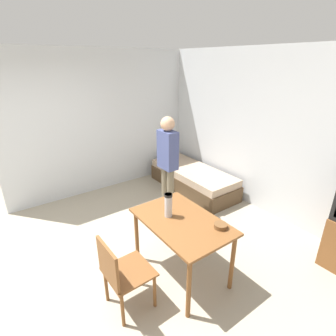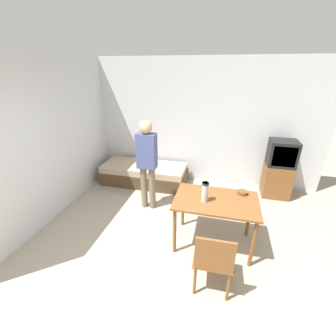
{
  "view_description": "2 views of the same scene",
  "coord_description": "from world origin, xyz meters",
  "px_view_note": "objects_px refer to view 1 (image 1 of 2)",
  "views": [
    {
      "loc": [
        2.6,
        -0.51,
        2.48
      ],
      "look_at": [
        -0.4,
        1.64,
        0.96
      ],
      "focal_mm": 28.0,
      "sensor_mm": 36.0,
      "label": 1
    },
    {
      "loc": [
        0.61,
        -1.67,
        2.48
      ],
      "look_at": [
        -0.24,
        1.69,
        0.92
      ],
      "focal_mm": 24.0,
      "sensor_mm": 36.0,
      "label": 2
    }
  ],
  "objects_px": {
    "mate_bowl": "(221,226)",
    "dining_table": "(182,227)",
    "person_standing": "(168,159)",
    "thermos_flask": "(168,204)",
    "daybed": "(193,179)",
    "wooden_chair": "(120,272)"
  },
  "relations": [
    {
      "from": "person_standing",
      "to": "thermos_flask",
      "type": "relative_size",
      "value": 5.77
    },
    {
      "from": "dining_table",
      "to": "thermos_flask",
      "type": "bearing_deg",
      "value": -154.8
    },
    {
      "from": "daybed",
      "to": "person_standing",
      "type": "height_order",
      "value": "person_standing"
    },
    {
      "from": "dining_table",
      "to": "thermos_flask",
      "type": "relative_size",
      "value": 4.01
    },
    {
      "from": "mate_bowl",
      "to": "person_standing",
      "type": "bearing_deg",
      "value": 164.58
    },
    {
      "from": "dining_table",
      "to": "wooden_chair",
      "type": "height_order",
      "value": "wooden_chair"
    },
    {
      "from": "wooden_chair",
      "to": "person_standing",
      "type": "xyz_separation_m",
      "value": [
        -1.3,
        1.52,
        0.48
      ]
    },
    {
      "from": "person_standing",
      "to": "thermos_flask",
      "type": "height_order",
      "value": "person_standing"
    },
    {
      "from": "daybed",
      "to": "dining_table",
      "type": "distance_m",
      "value": 2.39
    },
    {
      "from": "daybed",
      "to": "wooden_chair",
      "type": "bearing_deg",
      "value": -55.01
    },
    {
      "from": "wooden_chair",
      "to": "mate_bowl",
      "type": "height_order",
      "value": "wooden_chair"
    },
    {
      "from": "dining_table",
      "to": "mate_bowl",
      "type": "bearing_deg",
      "value": 34.77
    },
    {
      "from": "mate_bowl",
      "to": "dining_table",
      "type": "bearing_deg",
      "value": -145.23
    },
    {
      "from": "dining_table",
      "to": "person_standing",
      "type": "bearing_deg",
      "value": 150.94
    },
    {
      "from": "dining_table",
      "to": "wooden_chair",
      "type": "xyz_separation_m",
      "value": [
        0.04,
        -0.82,
        -0.18
      ]
    },
    {
      "from": "wooden_chair",
      "to": "daybed",
      "type": "bearing_deg",
      "value": 124.99
    },
    {
      "from": "dining_table",
      "to": "thermos_flask",
      "type": "height_order",
      "value": "thermos_flask"
    },
    {
      "from": "thermos_flask",
      "to": "mate_bowl",
      "type": "height_order",
      "value": "thermos_flask"
    },
    {
      "from": "dining_table",
      "to": "wooden_chair",
      "type": "distance_m",
      "value": 0.84
    },
    {
      "from": "dining_table",
      "to": "thermos_flask",
      "type": "distance_m",
      "value": 0.31
    },
    {
      "from": "daybed",
      "to": "thermos_flask",
      "type": "relative_size",
      "value": 6.64
    },
    {
      "from": "wooden_chair",
      "to": "person_standing",
      "type": "bearing_deg",
      "value": 130.53
    }
  ]
}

